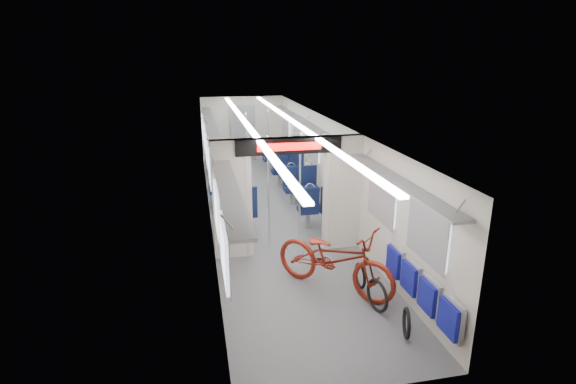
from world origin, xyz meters
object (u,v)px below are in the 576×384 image
at_px(stanchion_near_left, 269,192).
at_px(flip_bench, 420,287).
at_px(seat_bay_near_right, 309,193).
at_px(stanchion_far_right, 268,151).
at_px(bicycle, 334,258).
at_px(seat_bay_far_left, 222,164).
at_px(bike_hoop_b, 377,297).
at_px(seat_bay_near_left, 231,194).
at_px(stanchion_near_right, 300,188).
at_px(bike_hoop_a, 406,325).
at_px(seat_bay_far_right, 282,160).
at_px(stanchion_far_left, 247,157).
at_px(bike_hoop_c, 360,277).

bearing_deg(stanchion_near_left, flip_bench, -61.78).
xyz_separation_m(seat_bay_near_right, stanchion_far_right, (-0.65, 2.10, 0.62)).
bearing_deg(bicycle, seat_bay_far_left, 57.83).
bearing_deg(bike_hoop_b, seat_bay_near_left, 111.48).
bearing_deg(seat_bay_near_right, stanchion_near_right, -111.32).
relative_size(bike_hoop_a, stanchion_near_left, 0.19).
bearing_deg(stanchion_near_left, stanchion_far_right, 80.77).
bearing_deg(bike_hoop_b, bicycle, 120.98).
height_order(bike_hoop_b, seat_bay_far_right, seat_bay_far_right).
height_order(seat_bay_far_right, stanchion_near_right, stanchion_near_right).
height_order(flip_bench, bike_hoop_a, flip_bench).
xyz_separation_m(bike_hoop_a, stanchion_far_left, (-1.39, 6.67, 0.95)).
xyz_separation_m(bike_hoop_b, bike_hoop_c, (0.00, 0.73, -0.04)).
relative_size(bicycle, stanchion_near_right, 0.95).
xyz_separation_m(bike_hoop_b, seat_bay_far_right, (0.05, 7.88, 0.31)).
xyz_separation_m(bike_hoop_c, stanchion_near_right, (-0.55, 2.15, 0.95)).
xyz_separation_m(bike_hoop_a, bike_hoop_c, (-0.14, 1.44, -0.00)).
height_order(bicycle, stanchion_far_right, stanchion_far_right).
height_order(seat_bay_near_right, stanchion_far_right, stanchion_far_right).
bearing_deg(seat_bay_far_left, seat_bay_near_left, -90.00).
xyz_separation_m(seat_bay_near_left, stanchion_near_right, (1.27, -1.74, 0.58)).
bearing_deg(seat_bay_far_right, stanchion_near_left, -103.81).
bearing_deg(bike_hoop_a, bike_hoop_c, 95.68).
relative_size(bike_hoop_a, stanchion_far_right, 0.19).
bearing_deg(seat_bay_near_right, seat_bay_near_left, 173.47).
relative_size(flip_bench, bike_hoop_b, 3.98).
bearing_deg(seat_bay_near_right, flip_bench, -85.02).
xyz_separation_m(bike_hoop_c, seat_bay_near_left, (-1.82, 3.89, 0.38)).
height_order(bike_hoop_b, seat_bay_far_left, seat_bay_far_left).
xyz_separation_m(bike_hoop_b, stanchion_near_left, (-1.21, 2.74, 0.91)).
bearing_deg(stanchion_near_right, seat_bay_near_left, 126.17).
xyz_separation_m(seat_bay_far_left, stanchion_far_right, (1.22, -1.29, 0.62)).
bearing_deg(flip_bench, seat_bay_near_left, 114.52).
distance_m(seat_bay_near_right, stanchion_far_right, 2.28).
xyz_separation_m(stanchion_near_right, stanchion_far_left, (-0.70, 3.09, 0.00)).
distance_m(bicycle, bike_hoop_b, 0.94).
bearing_deg(stanchion_far_left, stanchion_near_left, -89.36).
bearing_deg(stanchion_far_right, stanchion_near_right, -89.12).
height_order(seat_bay_near_right, stanchion_near_right, stanchion_near_right).
xyz_separation_m(bike_hoop_b, seat_bay_near_right, (0.05, 4.41, 0.30)).
distance_m(flip_bench, bike_hoop_b, 0.70).
distance_m(seat_bay_far_left, stanchion_far_left, 2.01).
relative_size(seat_bay_far_left, stanchion_near_right, 0.86).
relative_size(bicycle, stanchion_near_left, 0.95).
bearing_deg(flip_bench, stanchion_near_left, 118.22).
height_order(bicycle, bike_hoop_a, bicycle).
distance_m(stanchion_near_left, stanchion_far_right, 3.81).
distance_m(seat_bay_near_left, seat_bay_far_right, 3.76).
bearing_deg(seat_bay_near_right, bike_hoop_c, -90.80).
bearing_deg(seat_bay_far_left, stanchion_far_right, -46.58).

